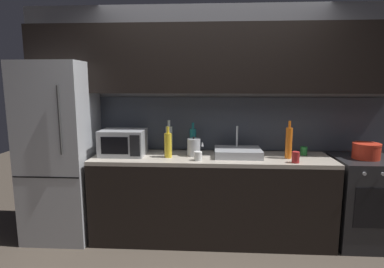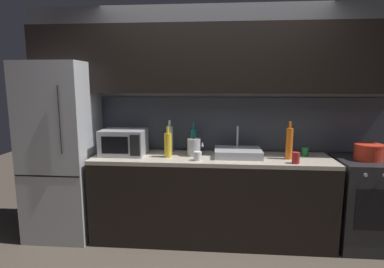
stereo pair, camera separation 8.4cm
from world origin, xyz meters
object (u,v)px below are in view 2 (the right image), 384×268
object	(u,v)px
microwave	(124,142)
cooking_pot	(369,152)
kettle	(194,147)
oven_range	(365,203)
wine_bottle_yellow	(168,145)
mug_green	(305,152)
refrigerator	(62,151)
wine_bottle_clear	(170,139)
mug_red	(296,158)
mug_white	(198,156)
wine_bottle_orange	(289,143)
wine_bottle_teal	(193,140)

from	to	relation	value
microwave	cooking_pot	distance (m)	2.49
microwave	kettle	distance (m)	0.75
oven_range	wine_bottle_yellow	xyz separation A→B (m)	(-2.02, -0.06, 0.58)
kettle	mug_green	bearing A→B (deg)	4.18
refrigerator	kettle	size ratio (longest dim) A/B	9.15
wine_bottle_yellow	wine_bottle_clear	bearing A→B (deg)	95.14
mug_red	cooking_pot	size ratio (longest dim) A/B	0.41
wine_bottle_yellow	mug_white	bearing A→B (deg)	-20.61
oven_range	wine_bottle_orange	world-z (taller)	wine_bottle_orange
mug_green	cooking_pot	world-z (taller)	cooking_pot
refrigerator	wine_bottle_orange	xyz separation A→B (m)	(2.39, -0.03, 0.13)
refrigerator	microwave	bearing A→B (deg)	1.55
refrigerator	cooking_pot	bearing A→B (deg)	0.00
wine_bottle_orange	mug_green	size ratio (longest dim) A/B	4.16
oven_range	microwave	distance (m)	2.57
kettle	wine_bottle_clear	distance (m)	0.34
refrigerator	oven_range	bearing A→B (deg)	-0.02
refrigerator	wine_bottle_yellow	xyz separation A→B (m)	(1.17, -0.06, 0.10)
oven_range	microwave	bearing A→B (deg)	179.55
wine_bottle_clear	cooking_pot	distance (m)	2.04
refrigerator	wine_bottle_teal	xyz separation A→B (m)	(1.41, 0.21, 0.10)
refrigerator	wine_bottle_orange	world-z (taller)	refrigerator
kettle	mug_white	distance (m)	0.22
refrigerator	kettle	xyz separation A→B (m)	(1.43, 0.03, 0.06)
microwave	wine_bottle_orange	distance (m)	1.71
wine_bottle_orange	wine_bottle_clear	xyz separation A→B (m)	(-1.25, 0.24, -0.01)
wine_bottle_clear	oven_range	bearing A→B (deg)	-5.80
kettle	wine_bottle_yellow	size ratio (longest dim) A/B	0.64
mug_white	mug_green	xyz separation A→B (m)	(1.11, 0.29, 0.00)
wine_bottle_orange	wine_bottle_clear	world-z (taller)	wine_bottle_orange
kettle	wine_bottle_clear	xyz separation A→B (m)	(-0.28, 0.17, 0.06)
wine_bottle_clear	mug_green	distance (m)	1.45
wine_bottle_yellow	mug_green	size ratio (longest dim) A/B	3.47
wine_bottle_yellow	mug_white	distance (m)	0.35
mug_white	mug_red	bearing A→B (deg)	-2.37
oven_range	wine_bottle_clear	size ratio (longest dim) A/B	2.55
mug_white	microwave	bearing A→B (deg)	166.46
mug_white	mug_green	world-z (taller)	mug_green
cooking_pot	wine_bottle_teal	bearing A→B (deg)	173.27
mug_red	wine_bottle_clear	bearing A→B (deg)	161.77
microwave	wine_bottle_clear	xyz separation A→B (m)	(0.46, 0.19, 0.01)
mug_white	mug_green	distance (m)	1.14
wine_bottle_yellow	mug_red	size ratio (longest dim) A/B	2.94
wine_bottle_orange	kettle	bearing A→B (deg)	176.17
oven_range	wine_bottle_teal	size ratio (longest dim) A/B	2.73
kettle	wine_bottle_yellow	xyz separation A→B (m)	(-0.26, -0.09, 0.04)
kettle	wine_bottle_orange	world-z (taller)	wine_bottle_orange
kettle	wine_bottle_orange	size ratio (longest dim) A/B	0.53
oven_range	wine_bottle_clear	xyz separation A→B (m)	(-2.04, 0.21, 0.60)
wine_bottle_clear	wine_bottle_teal	world-z (taller)	wine_bottle_clear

